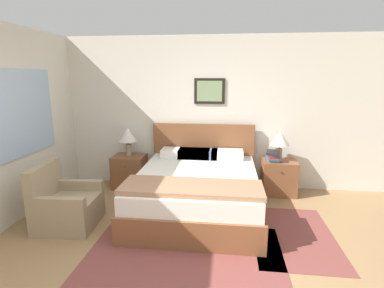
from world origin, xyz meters
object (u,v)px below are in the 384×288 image
object	(u,v)px
table_lamp_near_window	(128,136)
table_lamp_by_door	(280,140)
nightstand_near_window	(130,171)
nightstand_by_door	(279,177)
armchair	(65,206)
bed	(197,189)

from	to	relation	value
table_lamp_near_window	table_lamp_by_door	distance (m)	2.56
nightstand_near_window	table_lamp_by_door	world-z (taller)	table_lamp_by_door
table_lamp_by_door	table_lamp_near_window	bearing A→B (deg)	180.00
nightstand_near_window	table_lamp_near_window	bearing A→B (deg)	109.94
nightstand_by_door	table_lamp_near_window	world-z (taller)	table_lamp_near_window
nightstand_near_window	table_lamp_by_door	distance (m)	2.63
armchair	nightstand_near_window	xyz separation A→B (m)	(0.39, 1.46, 0.01)
armchair	nightstand_near_window	distance (m)	1.51
bed	nightstand_near_window	world-z (taller)	bed
table_lamp_near_window	table_lamp_by_door	world-z (taller)	same
bed	nightstand_near_window	bearing A→B (deg)	147.98
armchair	table_lamp_by_door	world-z (taller)	table_lamp_by_door
nightstand_by_door	table_lamp_near_window	distance (m)	2.65
bed	nightstand_near_window	size ratio (longest dim) A/B	3.67
nightstand_near_window	table_lamp_by_door	size ratio (longest dim) A/B	1.17
nightstand_by_door	table_lamp_by_door	size ratio (longest dim) A/B	1.17
armchair	nightstand_near_window	world-z (taller)	armchair
nightstand_near_window	table_lamp_near_window	distance (m)	0.64
nightstand_near_window	armchair	bearing A→B (deg)	-104.91
armchair	table_lamp_near_window	world-z (taller)	table_lamp_near_window
armchair	table_lamp_by_door	size ratio (longest dim) A/B	1.71
armchair	nightstand_by_door	bearing A→B (deg)	112.46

